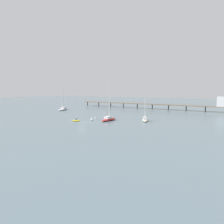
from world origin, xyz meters
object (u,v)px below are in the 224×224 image
at_px(sailboat_red, 109,118).
at_px(mooring_buoy_outer, 92,119).
at_px(dinghy_yellow, 76,121).
at_px(mooring_buoy_near, 96,118).
at_px(sailboat_cream, 145,119).
at_px(sailboat_white, 63,109).
at_px(pier, 168,103).

xyz_separation_m(sailboat_red, mooring_buoy_outer, (-4.81, -2.97, -0.31)).
bearing_deg(dinghy_yellow, mooring_buoy_near, 71.11).
relative_size(sailboat_cream, sailboat_white, 0.55).
bearing_deg(sailboat_white, dinghy_yellow, -41.62).
relative_size(sailboat_red, dinghy_yellow, 3.78).
distance_m(sailboat_cream, sailboat_red, 12.09).
bearing_deg(pier, dinghy_yellow, -106.71).
bearing_deg(dinghy_yellow, mooring_buoy_outer, 41.79).
distance_m(pier, mooring_buoy_outer, 51.53).
bearing_deg(mooring_buoy_outer, sailboat_cream, 26.04).
xyz_separation_m(dinghy_yellow, mooring_buoy_outer, (3.84, 3.43, 0.20)).
bearing_deg(sailboat_white, mooring_buoy_outer, -34.36).
height_order(sailboat_white, sailboat_red, sailboat_white).
bearing_deg(sailboat_cream, dinghy_yellow, -150.44).
xyz_separation_m(pier, sailboat_red, (-7.39, -47.02, -2.60)).
relative_size(pier, sailboat_cream, 10.61).
xyz_separation_m(sailboat_red, dinghy_yellow, (-8.65, -6.40, -0.50)).
xyz_separation_m(pier, sailboat_cream, (3.71, -42.21, -2.71)).
bearing_deg(pier, mooring_buoy_near, -106.35).
height_order(pier, mooring_buoy_outer, pier).
distance_m(pier, sailboat_white, 53.13).
xyz_separation_m(mooring_buoy_near, mooring_buoy_outer, (1.24, -4.15, 0.11)).
xyz_separation_m(sailboat_white, mooring_buoy_near, (32.14, -18.67, -0.45)).
height_order(pier, sailboat_cream, sailboat_cream).
distance_m(pier, mooring_buoy_near, 47.86).
relative_size(sailboat_white, dinghy_yellow, 4.25).
bearing_deg(dinghy_yellow, sailboat_cream, 29.56).
bearing_deg(mooring_buoy_outer, sailboat_red, 31.65).
relative_size(sailboat_white, mooring_buoy_outer, 17.23).
distance_m(sailboat_cream, mooring_buoy_near, 17.53).
bearing_deg(sailboat_white, mooring_buoy_near, -30.15).
relative_size(pier, mooring_buoy_outer, 100.66).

